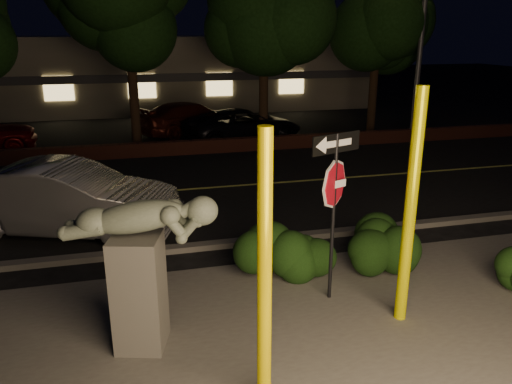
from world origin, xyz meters
TOP-DOWN VIEW (x-y plane):
  - ground at (0.00, 10.00)m, footprint 90.00×90.00m
  - patio at (0.00, -1.00)m, footprint 14.00×6.00m
  - road at (0.00, 7.00)m, footprint 80.00×8.00m
  - lane_marking at (0.00, 7.00)m, footprint 80.00×0.12m
  - curb at (0.00, 2.90)m, footprint 80.00×0.25m
  - brick_wall at (0.00, 11.30)m, footprint 40.00×0.35m
  - parking_lot at (0.00, 17.00)m, footprint 40.00×12.00m
  - building at (0.00, 24.99)m, footprint 22.00×10.20m
  - tree_far_d at (7.50, 13.30)m, footprint 4.40×4.40m
  - yellow_pole_left at (-1.37, -1.68)m, footprint 0.17×0.17m
  - yellow_pole_right at (1.15, -0.44)m, footprint 0.18×0.18m
  - signpost at (0.32, 0.41)m, footprint 0.90×0.36m
  - sculpture at (-2.71, -0.18)m, footprint 2.09×1.06m
  - hedge_center at (-0.18, 1.39)m, footprint 2.14×1.47m
  - hedge_right at (1.50, 1.21)m, footprint 1.90×1.50m
  - silver_sedan at (-4.17, 4.50)m, footprint 5.07×3.18m
  - parked_car_darkred at (-0.16, 14.99)m, footprint 5.16×3.81m
  - parked_car_dark at (1.71, 12.97)m, footprint 5.12×3.18m

SIDE VIEW (x-z plane):
  - ground at x=0.00m, z-range 0.00..0.00m
  - road at x=0.00m, z-range 0.00..0.01m
  - parking_lot at x=0.00m, z-range 0.00..0.01m
  - patio at x=0.00m, z-range 0.00..0.02m
  - lane_marking at x=0.00m, z-range 0.02..0.02m
  - curb at x=0.00m, z-range 0.00..0.12m
  - brick_wall at x=0.00m, z-range 0.00..0.50m
  - hedge_center at x=-0.18m, z-range 0.00..1.02m
  - hedge_right at x=1.50m, z-range 0.00..1.10m
  - parked_car_dark at x=1.71m, z-range 0.00..1.32m
  - parked_car_darkred at x=-0.16m, z-range 0.00..1.39m
  - silver_sedan at x=-4.17m, z-range 0.00..1.58m
  - sculpture at x=-2.71m, z-range 0.26..2.51m
  - yellow_pole_left at x=-1.37m, z-range 0.00..3.36m
  - yellow_pole_right at x=1.15m, z-range 0.00..3.58m
  - signpost at x=0.32m, z-range 0.59..3.39m
  - building at x=0.00m, z-range 0.00..4.00m
  - tree_far_d at x=7.50m, z-range 1.71..9.13m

